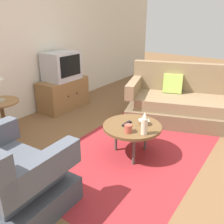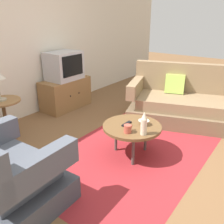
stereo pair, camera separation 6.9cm
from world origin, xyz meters
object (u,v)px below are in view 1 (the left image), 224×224
object	(u,v)px
bowl	(144,122)
side_table	(2,112)
couch	(184,103)
television	(62,66)
coffee_table	(132,128)
tv_remote_dark	(127,124)
vase	(144,123)
mug	(128,128)
armchair	(7,180)
tv_stand	(63,94)

from	to	relation	value
bowl	side_table	bearing A→B (deg)	113.35
couch	television	size ratio (longest dim) A/B	3.28
coffee_table	side_table	size ratio (longest dim) A/B	1.24
couch	tv_remote_dark	xyz separation A→B (m)	(-1.45, 0.21, 0.12)
couch	vase	xyz separation A→B (m)	(-1.55, -0.08, 0.24)
side_table	vase	world-z (taller)	vase
tv_remote_dark	television	bearing A→B (deg)	69.73
side_table	mug	world-z (taller)	side_table
armchair	mug	xyz separation A→B (m)	(1.24, -0.52, 0.16)
coffee_table	tv_stand	xyz separation A→B (m)	(0.71, 1.89, -0.10)
vase	mug	world-z (taller)	vase
side_table	tv_remote_dark	world-z (taller)	side_table
tv_stand	mug	bearing A→B (deg)	-114.67
side_table	tv_remote_dark	distance (m)	1.73
vase	tv_stand	bearing A→B (deg)	68.56
vase	tv_remote_dark	bearing A→B (deg)	70.10
couch	side_table	size ratio (longest dim) A/B	3.39
armchair	bowl	xyz separation A→B (m)	(1.53, -0.57, 0.14)
armchair	tv_remote_dark	xyz separation A→B (m)	(1.41, -0.39, 0.12)
tv_remote_dark	mug	bearing A→B (deg)	-141.93
vase	tv_remote_dark	size ratio (longest dim) A/B	1.64
side_table	tv_remote_dark	xyz separation A→B (m)	(0.65, -1.60, 0.00)
couch	mug	distance (m)	1.63
armchair	coffee_table	size ratio (longest dim) A/B	1.42
tv_stand	television	xyz separation A→B (m)	(-0.00, -0.01, 0.52)
armchair	coffee_table	bearing A→B (deg)	69.92
mug	tv_remote_dark	distance (m)	0.22
coffee_table	mug	distance (m)	0.21
coffee_table	tv_remote_dark	bearing A→B (deg)	105.73
couch	bowl	xyz separation A→B (m)	(-1.33, 0.04, 0.14)
television	vase	world-z (taller)	television
vase	tv_remote_dark	xyz separation A→B (m)	(0.11, 0.29, -0.12)
coffee_table	television	bearing A→B (deg)	69.47
tv_remote_dark	bowl	bearing A→B (deg)	-54.59
tv_stand	tv_remote_dark	bearing A→B (deg)	-111.69
side_table	tv_remote_dark	bearing A→B (deg)	-67.93
side_table	bowl	distance (m)	1.93
vase	tv_remote_dark	distance (m)	0.34
television	vase	distance (m)	2.28
coffee_table	mug	world-z (taller)	mug
television	tv_remote_dark	distance (m)	1.99
couch	side_table	bearing A→B (deg)	30.26
tv_stand	bowl	size ratio (longest dim) A/B	6.99
vase	couch	bearing A→B (deg)	2.96
tv_stand	coffee_table	bearing A→B (deg)	-110.47
vase	mug	bearing A→B (deg)	110.86
tv_stand	mug	size ratio (longest dim) A/B	6.71
coffee_table	vase	size ratio (longest dim) A/B	2.64
bowl	television	bearing A→B (deg)	73.02
television	tv_remote_dark	xyz separation A→B (m)	(-0.72, -1.82, -0.38)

